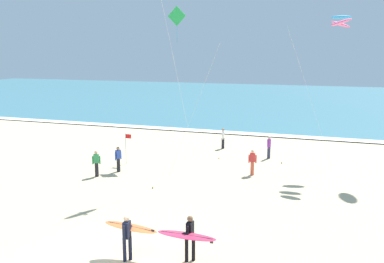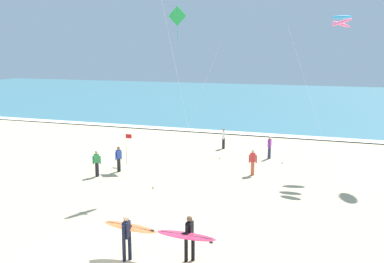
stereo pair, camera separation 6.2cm
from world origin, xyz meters
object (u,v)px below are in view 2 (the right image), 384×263
bystander_purple_top (269,147)px  lifeguard_flag (127,145)px  bystander_green_top (97,163)px  kite_diamond_emerald_far (178,21)px  bystander_blue_top (119,159)px  surfer_lead (128,231)px  surfer_trailing (188,235)px  bystander_red_top (253,162)px  kite_arc_cobalt_high (341,21)px  bystander_white_top (224,138)px

bystander_purple_top → lifeguard_flag: (-8.74, -4.60, 0.45)m
bystander_green_top → lifeguard_flag: bearing=83.6°
kite_diamond_emerald_far → bystander_purple_top: size_ratio=6.59×
bystander_purple_top → bystander_blue_top: (-8.37, -6.39, 0.00)m
surfer_lead → kite_diamond_emerald_far: size_ratio=0.20×
surfer_trailing → bystander_purple_top: surfer_trailing is taller
surfer_trailing → bystander_red_top: 11.54m
surfer_lead → bystander_purple_top: 16.48m
kite_arc_cobalt_high → bystander_red_top: kite_arc_cobalt_high is taller
bystander_green_top → bystander_red_top: (8.78, 3.37, 0.00)m
bystander_purple_top → bystander_green_top: bearing=-139.5°
bystander_white_top → bystander_red_top: bearing=-60.9°
kite_diamond_emerald_far → lifeguard_flag: (-2.40, -3.44, -8.22)m
bystander_blue_top → bystander_white_top: same height
lifeguard_flag → surfer_trailing: bearing=-53.5°
kite_diamond_emerald_far → lifeguard_flag: 9.23m
surfer_lead → surfer_trailing: bearing=9.4°
bystander_purple_top → bystander_red_top: same height
lifeguard_flag → kite_diamond_emerald_far: bearing=55.1°
surfer_lead → kite_arc_cobalt_high: (6.72, 15.25, 8.15)m
kite_arc_cobalt_high → lifeguard_flag: (-12.98, -3.56, -7.93)m
kite_diamond_emerald_far → bystander_purple_top: 10.80m
bystander_blue_top → bystander_green_top: 1.55m
bystander_white_top → bystander_red_top: size_ratio=1.00×
surfer_trailing → bystander_green_top: surfer_trailing is taller
kite_diamond_emerald_far → bystander_red_top: bearing=-28.3°
kite_diamond_emerald_far → bystander_red_top: size_ratio=6.59×
bystander_white_top → lifeguard_flag: bearing=-126.9°
bystander_purple_top → bystander_white_top: size_ratio=1.00×
surfer_lead → lifeguard_flag: lifeguard_flag is taller
bystander_white_top → bystander_blue_top: bearing=-118.6°
kite_arc_cobalt_high → lifeguard_flag: size_ratio=4.55×
bystander_green_top → surfer_lead: bearing=-52.2°
bystander_white_top → lifeguard_flag: (-4.89, -6.53, 0.45)m
bystander_green_top → bystander_red_top: 9.40m
surfer_lead → kite_arc_cobalt_high: size_ratio=0.21×
bystander_purple_top → lifeguard_flag: size_ratio=0.76×
surfer_lead → bystander_blue_top: (-5.89, 9.90, -0.23)m
bystander_red_top → lifeguard_flag: size_ratio=0.76×
bystander_green_top → bystander_red_top: bearing=21.0°
kite_arc_cobalt_high → bystander_red_top: bearing=-143.6°
bystander_purple_top → bystander_white_top: same height
bystander_white_top → bystander_red_top: (3.53, -6.33, 0.00)m
bystander_purple_top → bystander_red_top: 4.41m
kite_arc_cobalt_high → bystander_green_top: bearing=-153.2°
kite_arc_cobalt_high → bystander_red_top: (-4.55, -3.36, -8.38)m
bystander_green_top → bystander_white_top: 11.03m
surfer_trailing → bystander_white_top: surfer_trailing is taller
kite_diamond_emerald_far → lifeguard_flag: size_ratio=4.99×
surfer_trailing → bystander_white_top: (-3.50, 17.87, -0.24)m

